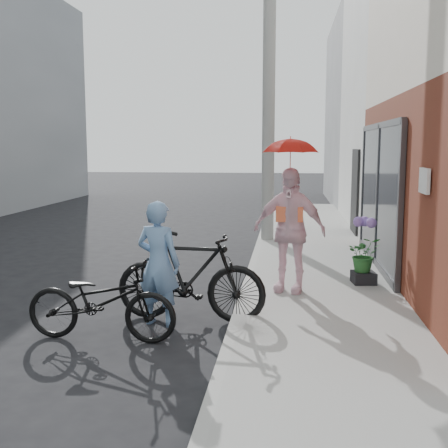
% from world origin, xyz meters
% --- Properties ---
extents(ground, '(80.00, 80.00, 0.00)m').
position_xyz_m(ground, '(0.00, 0.00, 0.00)').
color(ground, black).
rests_on(ground, ground).
extents(sidewalk, '(2.20, 24.00, 0.12)m').
position_xyz_m(sidewalk, '(2.10, 2.00, 0.06)').
color(sidewalk, '#979792').
rests_on(sidewalk, ground).
extents(curb, '(0.12, 24.00, 0.12)m').
position_xyz_m(curb, '(0.94, 2.00, 0.06)').
color(curb, '#9E9E99').
rests_on(curb, ground).
extents(east_building_far, '(8.00, 8.00, 7.00)m').
position_xyz_m(east_building_far, '(7.20, 16.00, 3.50)').
color(east_building_far, gray).
rests_on(east_building_far, ground).
extents(utility_pole, '(0.28, 0.28, 7.00)m').
position_xyz_m(utility_pole, '(1.10, 6.00, 3.50)').
color(utility_pole, '#9E9E99').
rests_on(utility_pole, ground).
extents(officer, '(0.65, 0.51, 1.57)m').
position_xyz_m(officer, '(-0.03, 0.02, 0.78)').
color(officer, '#6B92BF').
rests_on(officer, ground).
extents(bike_left, '(1.80, 0.70, 0.93)m').
position_xyz_m(bike_left, '(-0.55, -0.62, 0.47)').
color(bike_left, black).
rests_on(bike_left, ground).
extents(bike_right, '(1.97, 0.69, 1.17)m').
position_xyz_m(bike_right, '(0.34, 0.22, 0.58)').
color(bike_right, black).
rests_on(bike_right, ground).
extents(kimono_woman, '(1.14, 0.71, 1.81)m').
position_xyz_m(kimono_woman, '(1.58, 1.40, 1.02)').
color(kimono_woman, '#F5CEDA').
rests_on(kimono_woman, sidewalk).
extents(parasol, '(0.78, 0.78, 0.69)m').
position_xyz_m(parasol, '(1.58, 1.40, 2.27)').
color(parasol, red).
rests_on(parasol, kimono_woman).
extents(planter, '(0.38, 0.38, 0.18)m').
position_xyz_m(planter, '(2.74, 2.00, 0.21)').
color(planter, black).
rests_on(planter, sidewalk).
extents(potted_plant, '(0.50, 0.43, 0.55)m').
position_xyz_m(potted_plant, '(2.74, 2.00, 0.58)').
color(potted_plant, '#265F28').
rests_on(potted_plant, planter).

